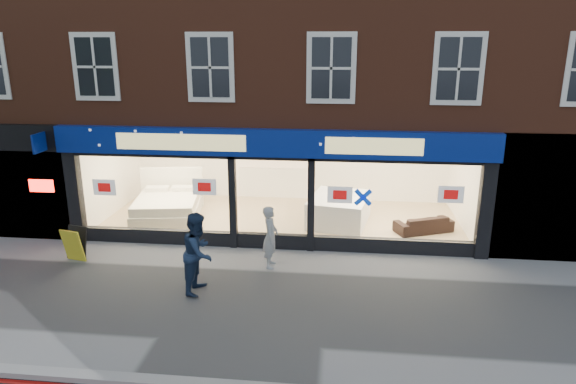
% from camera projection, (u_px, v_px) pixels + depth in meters
% --- Properties ---
extents(ground, '(120.00, 120.00, 0.00)m').
position_uv_depth(ground, '(253.00, 302.00, 11.10)').
color(ground, gray).
rests_on(ground, ground).
extents(showroom_floor, '(11.00, 4.50, 0.10)m').
position_uv_depth(showroom_floor, '(282.00, 219.00, 16.09)').
color(showroom_floor, tan).
rests_on(showroom_floor, ground).
extents(display_bed, '(2.32, 2.66, 1.35)m').
position_uv_depth(display_bed, '(168.00, 206.00, 16.07)').
color(display_bed, white).
rests_on(display_bed, showroom_floor).
extents(bedside_table, '(0.53, 0.53, 0.55)m').
position_uv_depth(bedside_table, '(158.00, 195.00, 17.54)').
color(bedside_table, brown).
rests_on(bedside_table, showroom_floor).
extents(mattress_stack, '(1.99, 2.34, 0.82)m').
position_uv_depth(mattress_stack, '(339.00, 210.00, 15.58)').
color(mattress_stack, white).
rests_on(mattress_stack, showroom_floor).
extents(sofa, '(1.79, 1.25, 0.49)m').
position_uv_depth(sofa, '(424.00, 224.00, 14.87)').
color(sofa, black).
rests_on(sofa, showroom_floor).
extents(a_board, '(0.64, 0.49, 0.89)m').
position_uv_depth(a_board, '(75.00, 244.00, 13.12)').
color(a_board, gold).
rests_on(a_board, ground).
extents(pedestrian_grey, '(0.38, 0.58, 1.57)m').
position_uv_depth(pedestrian_grey, '(270.00, 237.00, 12.68)').
color(pedestrian_grey, '#9EA1A6').
rests_on(pedestrian_grey, ground).
extents(pedestrian_blue, '(0.78, 0.96, 1.85)m').
position_uv_depth(pedestrian_blue, '(199.00, 252.00, 11.39)').
color(pedestrian_blue, '#182743').
rests_on(pedestrian_blue, ground).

